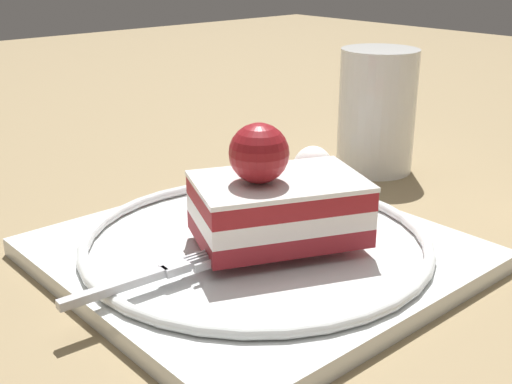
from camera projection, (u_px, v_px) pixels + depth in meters
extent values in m
plane|color=#897450|center=(284.00, 267.00, 0.43)|extent=(2.40, 2.40, 0.00)
cube|color=white|center=(256.00, 254.00, 0.43)|extent=(0.24, 0.24, 0.01)
torus|color=white|center=(256.00, 240.00, 0.43)|extent=(0.23, 0.23, 0.01)
cube|color=maroon|center=(273.00, 230.00, 0.42)|extent=(0.10, 0.12, 0.01)
cube|color=white|center=(273.00, 212.00, 0.42)|extent=(0.10, 0.12, 0.01)
cube|color=maroon|center=(273.00, 194.00, 0.41)|extent=(0.10, 0.12, 0.01)
cube|color=white|center=(273.00, 183.00, 0.41)|extent=(0.11, 0.12, 0.00)
sphere|color=maroon|center=(259.00, 153.00, 0.40)|extent=(0.04, 0.04, 0.04)
ellipsoid|color=white|center=(313.00, 171.00, 0.49)|extent=(0.03, 0.03, 0.04)
cube|color=silver|center=(115.00, 288.00, 0.36)|extent=(0.01, 0.06, 0.00)
cube|color=silver|center=(175.00, 268.00, 0.38)|extent=(0.01, 0.02, 0.00)
cube|color=silver|center=(214.00, 260.00, 0.39)|extent=(0.00, 0.03, 0.00)
cube|color=silver|center=(211.00, 258.00, 0.39)|extent=(0.00, 0.03, 0.00)
cube|color=silver|center=(208.00, 256.00, 0.39)|extent=(0.00, 0.03, 0.00)
cube|color=silver|center=(205.00, 254.00, 0.40)|extent=(0.00, 0.03, 0.00)
cylinder|color=white|center=(377.00, 111.00, 0.60)|extent=(0.07, 0.07, 0.11)
cylinder|color=black|center=(375.00, 132.00, 0.60)|extent=(0.06, 0.06, 0.06)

